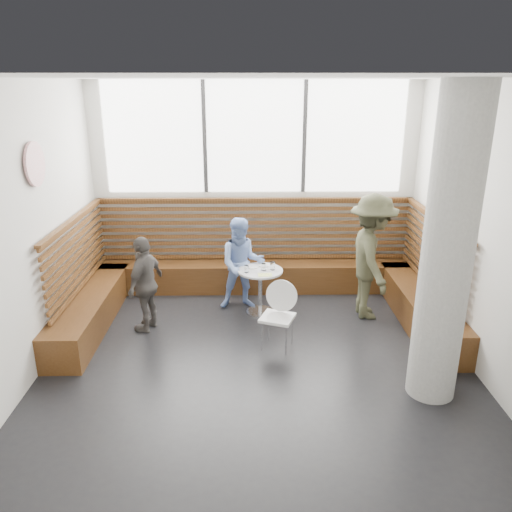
{
  "coord_description": "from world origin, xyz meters",
  "views": [
    {
      "loc": [
        -0.09,
        -5.18,
        3.15
      ],
      "look_at": [
        0.0,
        1.0,
        1.0
      ],
      "focal_mm": 35.0,
      "sensor_mm": 36.0,
      "label": 1
    }
  ],
  "objects_px": {
    "cafe_table": "(260,282)",
    "adult_man": "(371,257)",
    "cafe_chair": "(277,310)",
    "child_left": "(146,284)",
    "child_back": "(242,264)",
    "concrete_column": "(448,251)"
  },
  "relations": [
    {
      "from": "concrete_column",
      "to": "child_left",
      "type": "distance_m",
      "value": 3.76
    },
    {
      "from": "cafe_table",
      "to": "adult_man",
      "type": "xyz_separation_m",
      "value": [
        1.53,
        -0.11,
        0.41
      ]
    },
    {
      "from": "adult_man",
      "to": "child_back",
      "type": "relative_size",
      "value": 1.29
    },
    {
      "from": "cafe_chair",
      "to": "child_back",
      "type": "distance_m",
      "value": 1.24
    },
    {
      "from": "concrete_column",
      "to": "child_back",
      "type": "bearing_deg",
      "value": 133.2
    },
    {
      "from": "cafe_chair",
      "to": "adult_man",
      "type": "distance_m",
      "value": 1.64
    },
    {
      "from": "cafe_table",
      "to": "adult_man",
      "type": "bearing_deg",
      "value": -4.01
    },
    {
      "from": "child_left",
      "to": "concrete_column",
      "type": "bearing_deg",
      "value": 85.08
    },
    {
      "from": "concrete_column",
      "to": "cafe_chair",
      "type": "height_order",
      "value": "concrete_column"
    },
    {
      "from": "adult_man",
      "to": "child_back",
      "type": "distance_m",
      "value": 1.83
    },
    {
      "from": "cafe_table",
      "to": "child_left",
      "type": "xyz_separation_m",
      "value": [
        -1.52,
        -0.47,
        0.18
      ]
    },
    {
      "from": "child_back",
      "to": "cafe_chair",
      "type": "bearing_deg",
      "value": -73.25
    },
    {
      "from": "concrete_column",
      "to": "adult_man",
      "type": "bearing_deg",
      "value": 97.66
    },
    {
      "from": "adult_man",
      "to": "child_left",
      "type": "relative_size",
      "value": 1.36
    },
    {
      "from": "child_back",
      "to": "child_left",
      "type": "relative_size",
      "value": 1.05
    },
    {
      "from": "cafe_chair",
      "to": "child_back",
      "type": "bearing_deg",
      "value": 131.99
    },
    {
      "from": "concrete_column",
      "to": "cafe_table",
      "type": "xyz_separation_m",
      "value": [
        -1.78,
        1.99,
        -1.13
      ]
    },
    {
      "from": "cafe_chair",
      "to": "child_left",
      "type": "distance_m",
      "value": 1.78
    },
    {
      "from": "concrete_column",
      "to": "child_back",
      "type": "relative_size",
      "value": 2.35
    },
    {
      "from": "cafe_chair",
      "to": "concrete_column",
      "type": "bearing_deg",
      "value": -12.28
    },
    {
      "from": "cafe_table",
      "to": "child_back",
      "type": "bearing_deg",
      "value": 144.08
    },
    {
      "from": "cafe_table",
      "to": "child_left",
      "type": "height_order",
      "value": "child_left"
    }
  ]
}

